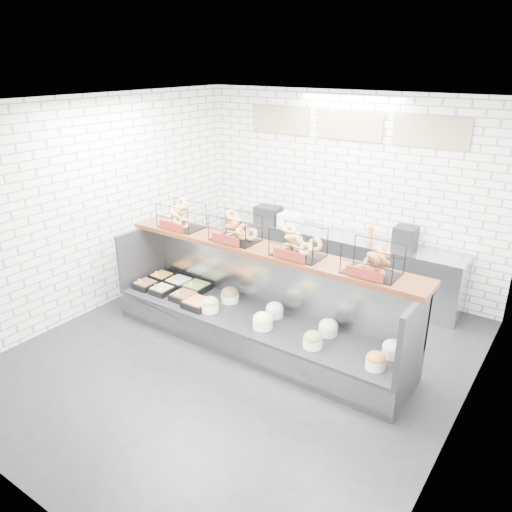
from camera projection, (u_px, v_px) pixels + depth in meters
The scene contains 5 objects.
ground at pixel (241, 355), 6.19m from camera, with size 5.50×5.50×0.00m, color black.
room_shell at pixel (270, 183), 5.88m from camera, with size 5.02×5.51×3.01m.
display_case at pixel (256, 320), 6.34m from camera, with size 4.00×0.90×1.20m.
bagel_shelf at pixel (265, 238), 6.07m from camera, with size 4.10×0.50×0.40m.
prep_counter at pixel (332, 259), 7.87m from camera, with size 4.00×0.60×1.20m.
Camera 1 is at (3.17, -4.24, 3.43)m, focal length 35.00 mm.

